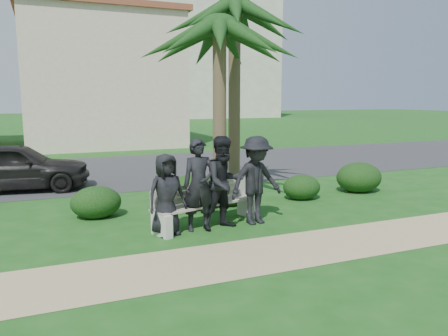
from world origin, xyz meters
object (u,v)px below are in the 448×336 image
Objects in this scene: man_d at (256,180)px; man_b at (199,185)px; park_bench at (207,207)px; man_c at (224,183)px; palm_right at (235,9)px; car_a at (14,167)px; man_a at (166,195)px; palm_left at (219,28)px.

man_b is at bearing 171.71° from man_d.
man_c reaches higher than park_bench.
palm_right is at bearing 67.46° from man_d.
man_d reaches higher than park_bench.
man_b is 6.60m from car_a.
park_bench is at bearing 49.13° from man_b.
palm_right is at bearing -107.47° from car_a.
man_b is at bearing 160.33° from man_c.
man_a is 4.21m from palm_left.
man_d is at bearing -7.30° from man_c.
man_a is 6.30m from car_a.
man_a is (-0.94, -0.31, 0.41)m from park_bench.
man_b is 3.84m from palm_left.
man_a is at bearing 173.54° from man_d.
man_b reaches higher than car_a.
palm_left is 1.65m from palm_right.
man_d is 0.45× the size of car_a.
man_c is at bearing -71.94° from park_bench.
palm_left is at bearing -127.37° from palm_right.
man_a is 0.31× the size of palm_left.
man_d reaches higher than car_a.
man_c is (0.50, -0.07, 0.02)m from man_b.
palm_left is at bearing 59.38° from man_c.
man_d is 3.68m from palm_left.
park_bench is 0.49× the size of palm_left.
palm_left is at bearing -121.43° from car_a.
palm_right reaches higher than man_b.
car_a is at bearing 140.34° from palm_left.
palm_left is at bearing 42.26° from park_bench.
palm_right is (1.52, 2.94, 3.95)m from man_c.
palm_left reaches higher than man_a.
car_a is (-2.88, 5.61, -0.10)m from man_a.
man_a is at bearing -132.75° from palm_right.
man_a reaches higher than park_bench.
palm_left is (1.12, 1.68, 3.26)m from man_b.
palm_right reaches higher than park_bench.
palm_right reaches higher than car_a.
car_a is at bearing 127.10° from man_b.
park_bench is at bearing 6.53° from man_a.
man_b is (0.68, 0.05, 0.13)m from man_a.
man_d is (1.91, 0.03, 0.13)m from man_a.
man_a is 5.71m from palm_right.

